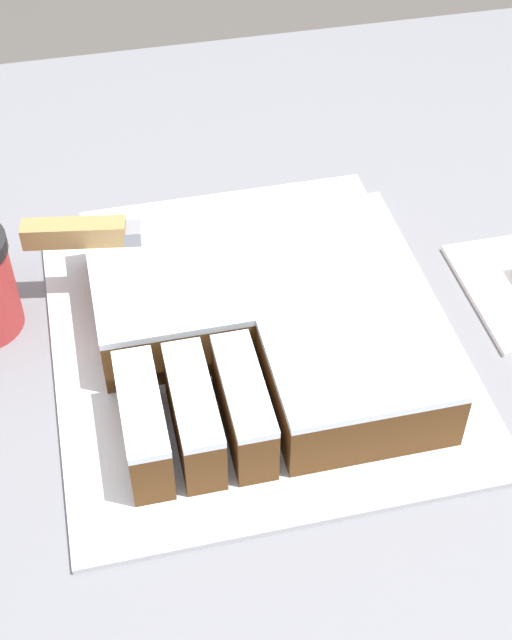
{
  "coord_description": "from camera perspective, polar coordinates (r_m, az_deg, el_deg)",
  "views": [
    {
      "loc": [
        -0.14,
        -0.61,
        1.57
      ],
      "look_at": [
        -0.01,
        -0.05,
        1.0
      ],
      "focal_mm": 50.0,
      "sensor_mm": 36.0,
      "label": 1
    }
  ],
  "objects": [
    {
      "name": "cake_board",
      "position": [
        0.84,
        -0.0,
        -1.66
      ],
      "size": [
        0.37,
        0.4,
        0.01
      ],
      "color": "silver",
      "rests_on": "countertop"
    },
    {
      "name": "cake",
      "position": [
        0.81,
        0.24,
        0.3
      ],
      "size": [
        0.28,
        0.31,
        0.06
      ],
      "color": "brown",
      "rests_on": "cake_board"
    },
    {
      "name": "knife",
      "position": [
        0.85,
        -9.31,
        5.51
      ],
      "size": [
        0.3,
        0.07,
        0.02
      ],
      "rotation": [
        0.0,
        0.0,
        -0.17
      ],
      "color": "silver",
      "rests_on": "cake"
    },
    {
      "name": "countertop",
      "position": [
        1.25,
        0.14,
        -15.34
      ],
      "size": [
        1.4,
        1.1,
        0.96
      ],
      "color": "slate",
      "rests_on": "ground_plane"
    }
  ]
}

